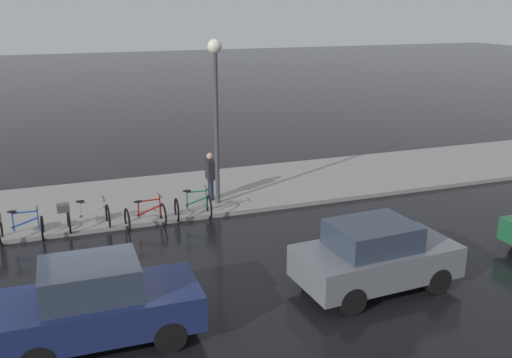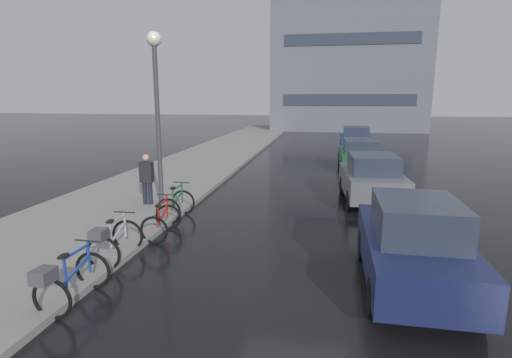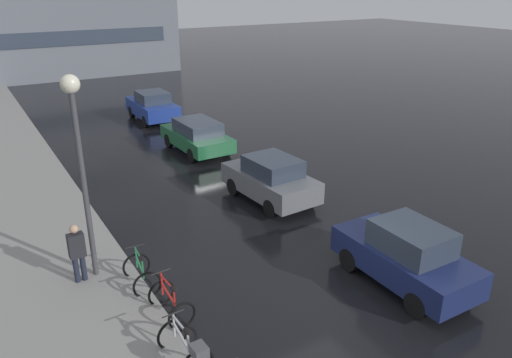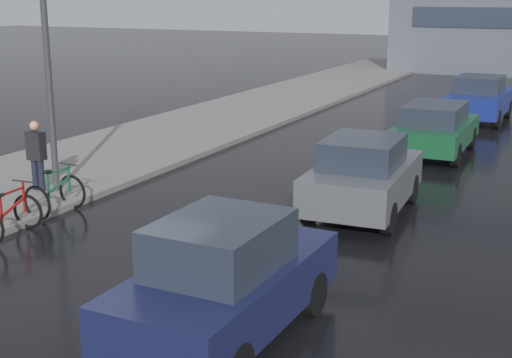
# 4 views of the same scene
# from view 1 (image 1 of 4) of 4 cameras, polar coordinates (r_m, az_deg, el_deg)

# --- Properties ---
(ground_plane) EXTENTS (140.00, 140.00, 0.00)m
(ground_plane) POSITION_cam_1_polar(r_m,az_deg,el_deg) (14.02, -14.38, -10.57)
(ground_plane) COLOR black
(sidewalk_kerb) EXTENTS (4.80, 60.00, 0.14)m
(sidewalk_kerb) POSITION_cam_1_polar(r_m,az_deg,el_deg) (22.34, 10.09, 0.41)
(sidewalk_kerb) COLOR gray
(sidewalk_kerb) RESTS_ON ground
(bicycle_nearest) EXTENTS (0.75, 1.42, 0.97)m
(bicycle_nearest) POSITION_cam_1_polar(r_m,az_deg,el_deg) (17.16, -22.95, -4.39)
(bicycle_nearest) COLOR black
(bicycle_nearest) RESTS_ON ground
(bicycle_second) EXTENTS (0.79, 1.44, 0.98)m
(bicycle_second) POSITION_cam_1_polar(r_m,az_deg,el_deg) (17.32, -16.92, -3.53)
(bicycle_second) COLOR black
(bicycle_second) RESTS_ON ground
(bicycle_third) EXTENTS (0.78, 1.18, 1.00)m
(bicycle_third) POSITION_cam_1_polar(r_m,az_deg,el_deg) (17.18, -11.00, -3.65)
(bicycle_third) COLOR black
(bicycle_third) RESTS_ON ground
(bicycle_farthest) EXTENTS (0.81, 1.11, 1.01)m
(bicycle_farthest) POSITION_cam_1_polar(r_m,az_deg,el_deg) (17.61, -6.31, -2.83)
(bicycle_farthest) COLOR black
(bicycle_farthest) RESTS_ON ground
(car_navy) EXTENTS (1.77, 3.85, 1.71)m
(car_navy) POSITION_cam_1_polar(r_m,az_deg,el_deg) (11.68, -15.50, -11.91)
(car_navy) COLOR navy
(car_navy) RESTS_ON ground
(car_grey) EXTENTS (2.02, 3.83, 1.64)m
(car_grey) POSITION_cam_1_polar(r_m,az_deg,el_deg) (13.54, 11.83, -7.53)
(car_grey) COLOR slate
(car_grey) RESTS_ON ground
(pedestrian) EXTENTS (0.41, 0.25, 1.74)m
(pedestrian) POSITION_cam_1_polar(r_m,az_deg,el_deg) (18.85, -4.59, 0.39)
(pedestrian) COLOR #1E2333
(pedestrian) RESTS_ON ground
(streetlamp) EXTENTS (0.45, 0.45, 5.38)m
(streetlamp) POSITION_cam_1_polar(r_m,az_deg,el_deg) (17.89, -4.05, 8.65)
(streetlamp) COLOR #424247
(streetlamp) RESTS_ON ground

